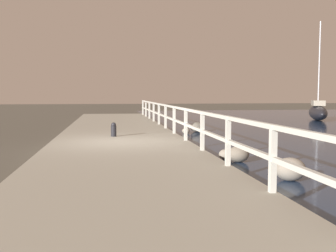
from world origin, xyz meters
The scene contains 10 objects.
ground_plane centered at (0.00, 0.00, 0.00)m, with size 120.00×120.00×0.00m, color #4C473D.
dock_walkway centered at (0.00, 0.00, 0.15)m, with size 4.49×36.00×0.31m.
railing centered at (2.15, 0.00, 1.03)m, with size 0.10×32.50×1.07m.
boulder_upstream centered at (3.44, -4.91, 0.25)m, with size 0.66×0.60×0.50m.
boulder_far_strip centered at (3.10, -2.55, 0.22)m, with size 0.59×0.53×0.44m.
boulder_mid_strip centered at (3.17, 5.07, 0.14)m, with size 0.36×0.32×0.27m.
boulder_water_edge centered at (3.88, 5.87, 0.24)m, with size 0.64×0.57×0.48m.
boulder_near_dock centered at (2.88, -2.11, 0.15)m, with size 0.40×0.36×0.30m.
mooring_bollard centered at (-0.19, 1.60, 0.57)m, with size 0.20×0.20×0.51m.
sailboat_black centered at (14.21, 13.01, 0.60)m, with size 3.14×5.38×6.85m.
Camera 1 is at (-0.38, -12.67, 1.85)m, focal length 42.00 mm.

